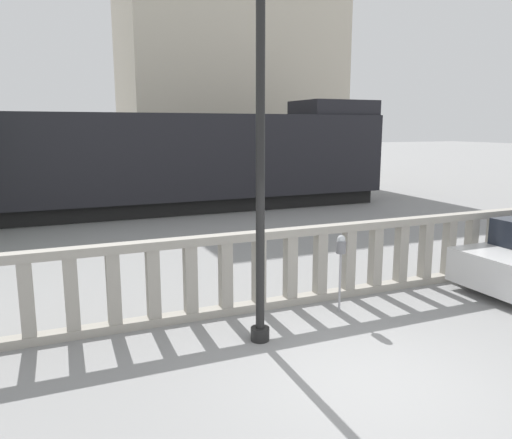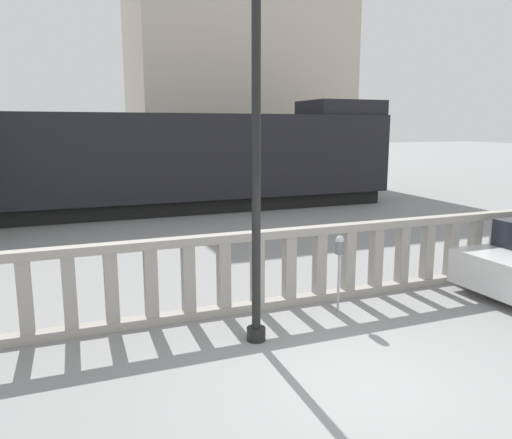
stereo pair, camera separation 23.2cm
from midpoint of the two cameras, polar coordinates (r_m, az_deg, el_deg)
ground_plane at (r=6.72m, az=12.53°, el=-17.87°), size 160.00×160.00×0.00m
balustrade at (r=8.84m, az=1.41°, el=-5.65°), size 15.03×0.24×1.40m
lamppost at (r=7.06m, az=-0.45°, el=11.55°), size 0.35×0.35×5.67m
parking_meter at (r=8.64m, az=8.93°, el=-3.54°), size 0.17×0.17×1.36m
train_near at (r=18.56m, az=-18.76°, el=6.11°), size 23.10×2.83×4.23m
building_block at (r=29.21m, az=-3.35°, el=16.39°), size 11.62×6.82×12.28m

